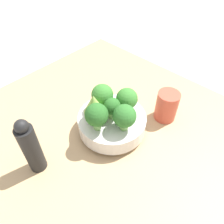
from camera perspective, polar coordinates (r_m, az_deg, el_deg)
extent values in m
plane|color=silver|center=(0.71, -1.39, -7.49)|extent=(6.00, 6.00, 0.00)
cube|color=tan|center=(0.69, -1.41, -6.50)|extent=(0.84, 0.90, 0.04)
cylinder|color=silver|center=(0.68, 0.00, -4.44)|extent=(0.09, 0.09, 0.01)
cylinder|color=silver|center=(0.66, 0.00, -2.70)|extent=(0.20, 0.20, 0.05)
cylinder|color=#7AB256|center=(0.60, 3.14, -3.40)|extent=(0.02, 0.02, 0.03)
sphere|color=#2D6B28|center=(0.57, 3.28, -1.06)|extent=(0.06, 0.06, 0.06)
cylinder|color=#6BA34C|center=(0.62, -4.54, -1.05)|extent=(0.02, 0.02, 0.04)
cone|color=#93B751|center=(0.59, -4.80, 2.12)|extent=(0.06, 0.06, 0.06)
cylinder|color=#6BA34C|center=(0.65, -2.42, 1.96)|extent=(0.02, 0.02, 0.03)
sphere|color=#387A2D|center=(0.63, -2.52, 4.51)|extent=(0.06, 0.06, 0.06)
cylinder|color=#7AB256|center=(0.63, 0.00, -0.45)|extent=(0.02, 0.02, 0.03)
sphere|color=#286023|center=(0.61, 0.00, 1.52)|extent=(0.05, 0.05, 0.05)
cylinder|color=#7AB256|center=(0.60, -3.87, -3.24)|extent=(0.02, 0.02, 0.03)
sphere|color=#286023|center=(0.57, -4.05, -0.74)|extent=(0.06, 0.06, 0.06)
cylinder|color=#6BA34C|center=(0.65, 3.77, 1.38)|extent=(0.02, 0.02, 0.02)
sphere|color=#387A2D|center=(0.63, 3.90, 3.51)|extent=(0.06, 0.06, 0.06)
cylinder|color=#C64C38|center=(0.71, 14.08, 1.55)|extent=(0.07, 0.07, 0.10)
cylinder|color=black|center=(0.58, -20.21, -9.15)|extent=(0.04, 0.04, 0.15)
sphere|color=black|center=(0.52, -22.59, -3.50)|extent=(0.03, 0.03, 0.03)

